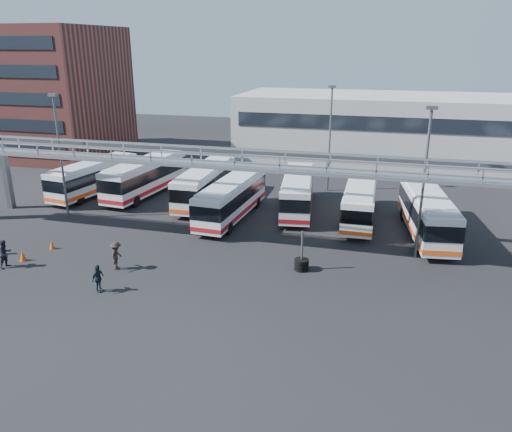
% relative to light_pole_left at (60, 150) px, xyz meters
% --- Properties ---
extents(ground, '(140.00, 140.00, 0.00)m').
position_rel_light_pole_left_xyz_m(ground, '(16.00, -8.00, -5.73)').
color(ground, black).
rests_on(ground, ground).
extents(gantry, '(51.40, 5.15, 7.10)m').
position_rel_light_pole_left_xyz_m(gantry, '(16.00, -2.13, -0.22)').
color(gantry, gray).
rests_on(gantry, ground).
extents(apartment_building, '(18.00, 15.00, 16.00)m').
position_rel_light_pole_left_xyz_m(apartment_building, '(-18.00, 22.00, 2.27)').
color(apartment_building, brown).
rests_on(apartment_building, ground).
extents(warehouse, '(42.00, 14.00, 8.00)m').
position_rel_light_pole_left_xyz_m(warehouse, '(28.00, 30.00, -1.73)').
color(warehouse, '#9E9E99').
rests_on(warehouse, ground).
extents(light_pole_left, '(0.70, 0.35, 10.21)m').
position_rel_light_pole_left_xyz_m(light_pole_left, '(0.00, 0.00, 0.00)').
color(light_pole_left, '#4C4F54').
rests_on(light_pole_left, ground).
extents(light_pole_mid, '(0.70, 0.35, 10.21)m').
position_rel_light_pole_left_xyz_m(light_pole_mid, '(28.00, -1.00, 0.00)').
color(light_pole_mid, '#4C4F54').
rests_on(light_pole_mid, ground).
extents(light_pole_back, '(0.70, 0.35, 10.21)m').
position_rel_light_pole_left_xyz_m(light_pole_back, '(20.00, 14.00, 0.00)').
color(light_pole_back, '#4C4F54').
rests_on(light_pole_back, ground).
extents(bus_1, '(3.98, 10.88, 3.23)m').
position_rel_light_pole_left_xyz_m(bus_1, '(-1.63, 6.80, -3.94)').
color(bus_1, silver).
rests_on(bus_1, ground).
extents(bus_2, '(3.73, 11.58, 3.46)m').
position_rel_light_pole_left_xyz_m(bus_2, '(3.27, 7.87, -3.81)').
color(bus_2, silver).
rests_on(bus_2, ground).
extents(bus_3, '(2.78, 11.01, 3.33)m').
position_rel_light_pole_left_xyz_m(bus_3, '(9.70, 7.02, -3.89)').
color(bus_3, silver).
rests_on(bus_3, ground).
extents(bus_4, '(3.11, 10.90, 3.27)m').
position_rel_light_pole_left_xyz_m(bus_4, '(13.38, 3.36, -3.92)').
color(bus_4, silver).
rests_on(bus_4, ground).
extents(bus_5, '(3.89, 10.87, 3.23)m').
position_rel_light_pole_left_xyz_m(bus_5, '(18.29, 6.88, -3.94)').
color(bus_5, silver).
rests_on(bus_5, ground).
extents(bus_6, '(2.58, 10.40, 3.15)m').
position_rel_light_pole_left_xyz_m(bus_6, '(23.70, 5.54, -3.99)').
color(bus_6, silver).
rests_on(bus_6, ground).
extents(bus_7, '(4.08, 11.31, 3.36)m').
position_rel_light_pole_left_xyz_m(bus_7, '(28.81, 3.50, -3.87)').
color(bus_7, silver).
rests_on(bus_7, ground).
extents(pedestrian_b, '(0.85, 1.02, 1.89)m').
position_rel_light_pole_left_xyz_m(pedestrian_b, '(2.12, -9.69, -4.78)').
color(pedestrian_b, black).
rests_on(pedestrian_b, ground).
extents(pedestrian_c, '(0.88, 1.31, 1.88)m').
position_rel_light_pole_left_xyz_m(pedestrian_c, '(9.27, -8.08, -4.79)').
color(pedestrian_c, '#2E1F1E').
rests_on(pedestrian_c, ground).
extents(pedestrian_d, '(0.52, 1.04, 1.71)m').
position_rel_light_pole_left_xyz_m(pedestrian_d, '(9.83, -11.15, -4.87)').
color(pedestrian_d, black).
rests_on(pedestrian_d, ground).
extents(cone_left, '(0.47, 0.47, 0.63)m').
position_rel_light_pole_left_xyz_m(cone_left, '(3.02, -6.25, -5.41)').
color(cone_left, '#D24B0B').
rests_on(cone_left, ground).
extents(cone_right, '(0.59, 0.59, 0.71)m').
position_rel_light_pole_left_xyz_m(cone_right, '(2.42, -8.53, -5.37)').
color(cone_right, '#D24B0B').
rests_on(cone_right, ground).
extents(tire_stack, '(0.94, 0.94, 2.67)m').
position_rel_light_pole_left_xyz_m(tire_stack, '(20.81, -5.06, -5.28)').
color(tire_stack, black).
rests_on(tire_stack, ground).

